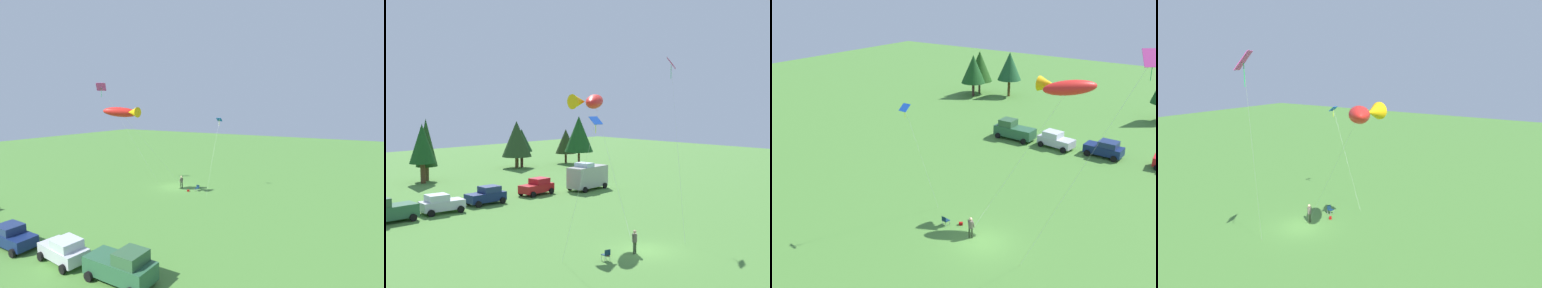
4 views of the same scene
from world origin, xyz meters
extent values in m
plane|color=#497F34|center=(0.00, 0.00, 0.00)|extent=(160.00, 160.00, 0.00)
cylinder|color=#3A4A2E|center=(-1.24, -0.03, 0.42)|extent=(0.14, 0.14, 0.85)
cylinder|color=#3A4A2E|center=(-1.02, 0.02, 0.42)|extent=(0.14, 0.14, 0.85)
cylinder|color=#60574C|center=(-1.13, -0.01, 1.16)|extent=(0.40, 0.40, 0.62)
sphere|color=tan|center=(-1.13, -0.01, 1.62)|extent=(0.24, 0.24, 0.24)
cylinder|color=#60574C|center=(-1.34, 0.02, 1.19)|extent=(0.18, 0.12, 0.56)
cylinder|color=#60574C|center=(-0.95, 0.09, 1.19)|extent=(0.23, 0.13, 0.56)
cube|color=#112D45|center=(-3.84, 0.37, 0.42)|extent=(0.55, 0.55, 0.04)
cube|color=#112D45|center=(-3.87, 0.15, 0.62)|extent=(0.48, 0.12, 0.40)
cylinder|color=#A5A8AD|center=(-4.01, 0.61, 0.21)|extent=(0.03, 0.03, 0.42)
cylinder|color=#A5A8AD|center=(-3.59, 0.54, 0.21)|extent=(0.03, 0.03, 0.42)
cylinder|color=#A5A8AD|center=(-4.08, 0.20, 0.21)|extent=(0.03, 0.03, 0.42)
cylinder|color=#A5A8AD|center=(-3.66, 0.13, 0.21)|extent=(0.03, 0.03, 0.42)
cube|color=#9E0C0B|center=(-2.86, 1.08, 0.11)|extent=(0.39, 0.37, 0.22)
cube|color=#29593A|center=(-9.43, 21.62, 0.94)|extent=(5.01, 2.04, 1.20)
cylinder|color=black|center=(-7.64, 20.52, 0.34)|extent=(0.68, 0.22, 0.68)
cylinder|color=black|center=(-7.63, 22.70, 0.34)|extent=(0.68, 0.22, 0.68)
cube|color=#B7BAC1|center=(-3.96, 21.78, 0.79)|extent=(4.39, 2.30, 0.90)
cube|color=silver|center=(-4.46, 21.84, 1.56)|extent=(2.19, 1.89, 0.65)
cylinder|color=black|center=(-5.59, 20.98, 0.34)|extent=(0.70, 0.30, 0.68)
cylinder|color=black|center=(-5.34, 22.95, 0.34)|extent=(0.70, 0.30, 0.68)
cylinder|color=black|center=(-2.58, 20.61, 0.34)|extent=(0.70, 0.30, 0.68)
cylinder|color=black|center=(-2.34, 22.58, 0.34)|extent=(0.70, 0.30, 0.68)
cube|color=#12214F|center=(1.51, 22.32, 0.79)|extent=(4.24, 1.89, 0.90)
cube|color=navy|center=(2.01, 22.31, 1.56)|extent=(2.03, 1.70, 0.65)
cylinder|color=black|center=(3.04, 23.28, 0.34)|extent=(0.68, 0.23, 0.68)
cylinder|color=black|center=(3.00, 21.30, 0.34)|extent=(0.68, 0.23, 0.68)
cylinder|color=black|center=(0.02, 23.34, 0.34)|extent=(0.68, 0.23, 0.68)
cylinder|color=black|center=(-0.03, 21.36, 0.34)|extent=(0.68, 0.23, 0.68)
cube|color=red|center=(8.87, 22.77, 0.79)|extent=(4.35, 2.18, 0.90)
cube|color=#B4141F|center=(9.37, 22.82, 1.56)|extent=(2.15, 1.84, 0.65)
cylinder|color=black|center=(10.28, 23.90, 0.34)|extent=(0.70, 0.28, 0.68)
cylinder|color=black|center=(10.47, 21.92, 0.34)|extent=(0.70, 0.28, 0.68)
cylinder|color=black|center=(7.27, 23.61, 0.34)|extent=(0.70, 0.28, 0.68)
cylinder|color=black|center=(7.46, 21.64, 0.34)|extent=(0.70, 0.28, 0.68)
cube|color=#A3A39B|center=(15.60, 21.07, 1.59)|extent=(5.60, 2.74, 2.50)
cube|color=silver|center=(14.96, 21.00, 3.09)|extent=(1.60, 2.16, 0.50)
cylinder|color=black|center=(13.79, 19.68, 0.34)|extent=(0.70, 0.29, 0.68)
cylinder|color=black|center=(13.55, 22.05, 0.34)|extent=(0.70, 0.29, 0.68)
cylinder|color=black|center=(17.66, 20.08, 0.34)|extent=(0.70, 0.29, 0.68)
cylinder|color=black|center=(17.42, 22.45, 0.34)|extent=(0.70, 0.29, 0.68)
cylinder|color=#4C341F|center=(3.61, 39.42, 1.32)|extent=(0.64, 0.64, 2.64)
cone|color=#164719|center=(3.61, 39.42, 5.21)|extent=(3.40, 3.40, 5.14)
cylinder|color=brown|center=(4.99, 40.90, 0.98)|extent=(0.53, 0.53, 1.96)
cone|color=#1E451B|center=(4.99, 40.90, 5.17)|extent=(2.90, 2.90, 6.42)
cylinder|color=#523B20|center=(21.88, 42.94, 0.90)|extent=(0.55, 0.55, 1.79)
cone|color=#243F1D|center=(21.88, 42.94, 4.63)|extent=(4.75, 4.75, 5.68)
cylinder|color=#533129|center=(23.08, 43.19, 1.26)|extent=(0.47, 0.47, 2.53)
cone|color=#1E451E|center=(23.08, 43.19, 4.31)|extent=(3.47, 3.47, 3.56)
cylinder|color=#4F2F20|center=(29.44, 36.54, 1.24)|extent=(0.36, 0.36, 2.49)
cone|color=#184B1A|center=(29.44, 36.54, 5.34)|extent=(4.59, 4.59, 5.71)
cylinder|color=#4D2F20|center=(31.39, 41.66, 0.85)|extent=(0.38, 0.38, 1.69)
cone|color=#263817|center=(31.39, 41.66, 3.76)|extent=(3.53, 3.53, 4.13)
ellipsoid|color=red|center=(2.79, 7.77, 10.89)|extent=(4.32, 3.62, 1.51)
cone|color=#F4B20D|center=(0.88, 7.77, 10.89)|extent=(1.48, 1.25, 1.25)
sphere|color=yellow|center=(3.95, 8.16, 11.02)|extent=(0.30, 0.30, 0.30)
cylinder|color=silver|center=(0.72, 3.77, 5.45)|extent=(4.15, 8.02, 10.89)
cylinder|color=#4C3823|center=(-1.35, -0.23, 0.00)|extent=(0.04, 0.04, 0.01)
cube|color=#D03897|center=(9.32, 4.51, 14.31)|extent=(1.53, 1.43, 1.05)
cylinder|color=green|center=(9.32, 4.51, 13.53)|extent=(0.04, 0.04, 1.30)
cylinder|color=silver|center=(6.52, 1.74, 7.16)|extent=(5.61, 5.56, 14.31)
cylinder|color=#4C3823|center=(3.73, -1.03, 0.00)|extent=(0.04, 0.04, 0.01)
cube|color=blue|center=(-6.41, -1.10, 9.83)|extent=(0.75, 0.61, 0.49)
cylinder|color=yellow|center=(-6.41, -1.10, 9.39)|extent=(0.04, 0.04, 0.72)
cylinder|color=silver|center=(-6.29, 0.59, 4.92)|extent=(0.26, 3.39, 9.83)
cylinder|color=#4C3823|center=(-6.17, 2.28, 0.00)|extent=(0.04, 0.04, 0.01)
camera|label=1|loc=(-22.77, 35.59, 11.64)|focal=28.00mm
camera|label=2|loc=(-30.55, -23.93, 11.32)|focal=50.00mm
camera|label=3|loc=(15.85, -24.74, 19.06)|focal=42.00mm
camera|label=4|loc=(23.27, 20.76, 14.06)|focal=35.00mm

